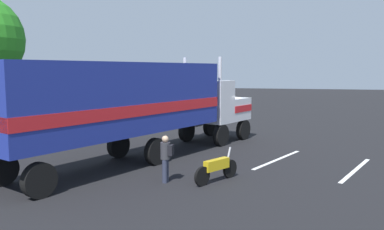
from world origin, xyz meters
TOP-DOWN VIEW (x-y plane):
  - ground_plane at (0.00, 0.00)m, footprint 120.00×120.00m
  - lane_stripe_near at (-4.37, -3.50)m, footprint 4.07×1.96m
  - lane_stripe_mid at (-5.49, -6.47)m, footprint 4.14×1.81m
  - semi_truck at (-5.86, 2.31)m, footprint 13.97×7.99m
  - person_bystander at (-8.74, 0.19)m, footprint 0.34×0.46m
  - parked_bus at (-1.72, 11.02)m, footprint 11.25×5.83m
  - motorcycle at (-8.26, -1.50)m, footprint 1.85×1.20m

SIDE VIEW (x-z plane):
  - ground_plane at x=0.00m, z-range 0.00..0.00m
  - lane_stripe_near at x=-4.37m, z-range 0.00..0.01m
  - lane_stripe_mid at x=-5.49m, z-range 0.00..0.01m
  - motorcycle at x=-8.26m, z-range -0.08..1.04m
  - person_bystander at x=-8.74m, z-range 0.08..1.71m
  - parked_bus at x=-1.72m, z-range 0.37..3.77m
  - semi_truck at x=-5.86m, z-range 0.27..4.77m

